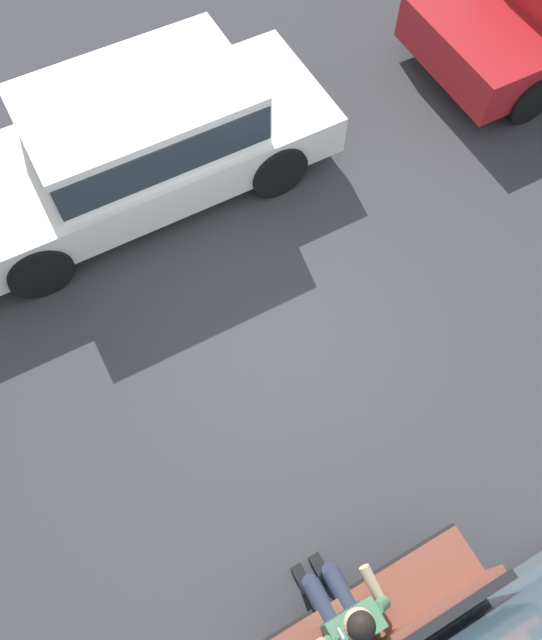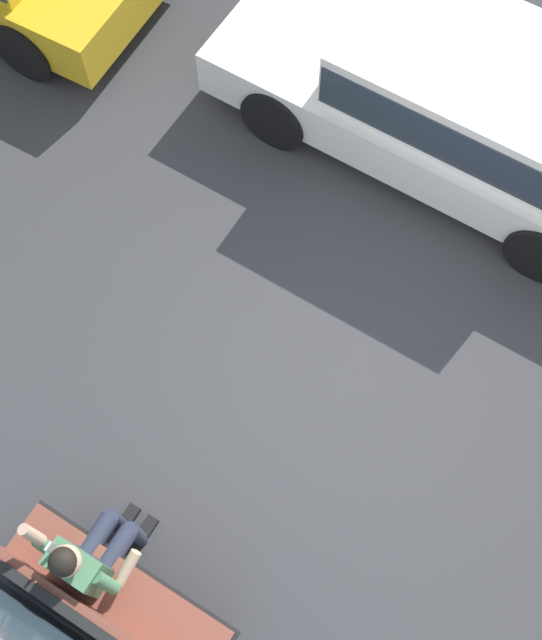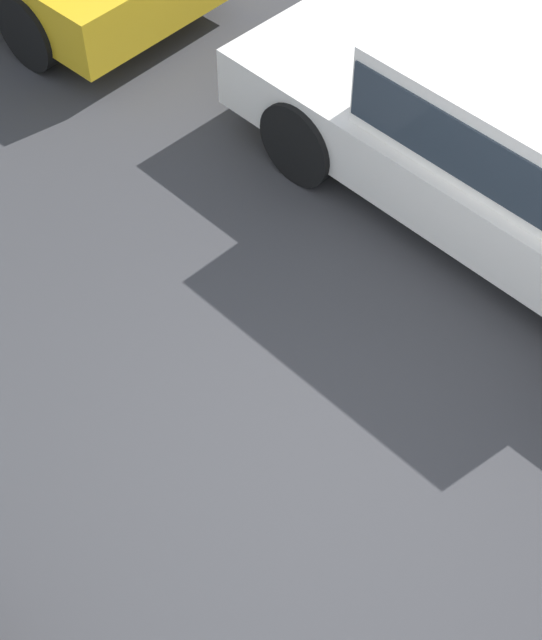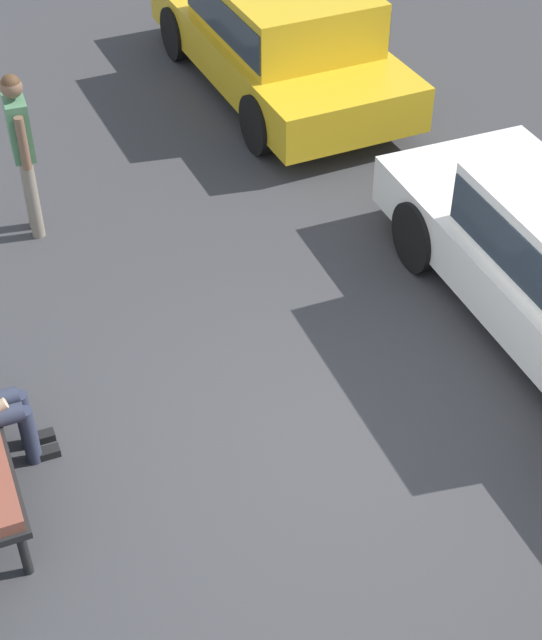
{
  "view_description": "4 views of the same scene",
  "coord_description": "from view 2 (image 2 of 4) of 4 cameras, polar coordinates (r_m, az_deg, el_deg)",
  "views": [
    {
      "loc": [
        1.45,
        2.6,
        5.86
      ],
      "look_at": [
        0.2,
        0.32,
        0.9
      ],
      "focal_mm": 35.0,
      "sensor_mm": 36.0,
      "label": 1
    },
    {
      "loc": [
        -0.62,
        2.6,
        6.75
      ],
      "look_at": [
        0.62,
        0.56,
        1.2
      ],
      "focal_mm": 45.0,
      "sensor_mm": 36.0,
      "label": 2
    },
    {
      "loc": [
        -2.0,
        2.6,
        5.26
      ],
      "look_at": [
        0.4,
        0.2,
        1.08
      ],
      "focal_mm": 55.0,
      "sensor_mm": 36.0,
      "label": 3
    },
    {
      "loc": [
        -4.69,
        2.6,
        5.77
      ],
      "look_at": [
        0.47,
        0.49,
        1.08
      ],
      "focal_mm": 55.0,
      "sensor_mm": 36.0,
      "label": 4
    }
  ],
  "objects": [
    {
      "name": "person_on_phone",
      "position": [
        6.2,
        -12.71,
        -16.1
      ],
      "size": [
        0.73,
        0.74,
        1.38
      ],
      "color": "#2D3347",
      "rests_on": "ground_plane"
    },
    {
      "name": "parked_car_mid",
      "position": [
        7.87,
        13.27,
        15.08
      ],
      "size": [
        4.58,
        1.82,
        1.38
      ],
      "color": "white",
      "rests_on": "ground_plane"
    },
    {
      "name": "bench",
      "position": [
        6.27,
        -11.66,
        -19.33
      ],
      "size": [
        1.84,
        0.55,
        1.04
      ],
      "color": "black",
      "rests_on": "ground_plane"
    },
    {
      "name": "ground_plane",
      "position": [
        7.26,
        6.51,
        -2.59
      ],
      "size": [
        60.0,
        60.0,
        0.0
      ],
      "primitive_type": "plane",
      "color": "#38383A"
    }
  ]
}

